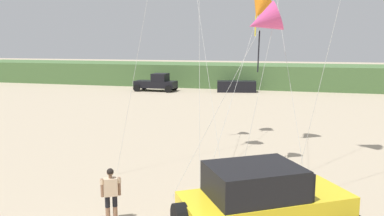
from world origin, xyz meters
TOP-DOWN VIEW (x-y plane):
  - dune_ridge at (3.45, 41.74)m, footprint 90.00×8.35m
  - jeep at (3.45, 2.37)m, footprint 4.96×4.33m
  - person_watching at (-1.10, 2.75)m, footprint 0.55×0.44m
  - distant_pickup at (-11.05, 33.97)m, footprint 4.63×2.42m
  - distant_sedan at (-2.33, 35.57)m, footprint 4.44×2.43m
  - kite_red_delta at (2.94, 6.87)m, footprint 3.61×2.67m
  - kite_black_sled at (2.56, 9.17)m, footprint 1.91×5.41m

SIDE VIEW (x-z plane):
  - distant_sedan at x=-2.33m, z-range 0.00..1.20m
  - person_watching at x=-1.10m, z-range 0.10..1.77m
  - distant_pickup at x=-11.05m, z-range -0.05..1.93m
  - jeep at x=3.45m, z-range 0.07..2.33m
  - dune_ridge at x=3.45m, z-range 0.00..2.71m
  - kite_red_delta at x=2.94m, z-range 2.66..9.55m
  - kite_black_sled at x=2.56m, z-range 3.06..10.32m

